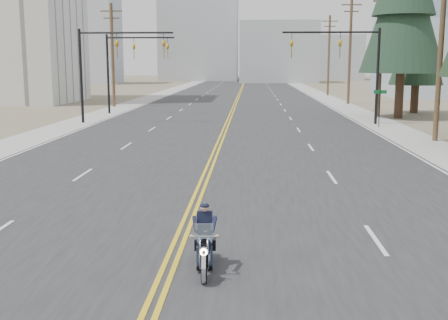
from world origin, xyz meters
TOP-DOWN VIEW (x-y plane):
  - ground_plane at (0.00, 0.00)m, footprint 400.00×400.00m
  - road at (0.00, 70.00)m, footprint 20.00×200.00m
  - sidewalk_left at (-11.50, 70.00)m, footprint 3.00×200.00m
  - sidewalk_right at (11.50, 70.00)m, footprint 3.00×200.00m
  - traffic_mast_left at (-8.98, 32.00)m, footprint 7.10×0.26m
  - traffic_mast_right at (8.98, 32.00)m, footprint 7.10×0.26m
  - traffic_mast_far at (-9.31, 40.00)m, footprint 6.10×0.26m
  - street_sign at (10.80, 30.00)m, footprint 0.90×0.06m
  - utility_pole_b at (12.50, 23.00)m, footprint 2.20×0.30m
  - utility_pole_c at (12.50, 38.00)m, footprint 2.20×0.30m
  - utility_pole_d at (12.50, 53.00)m, footprint 2.20×0.30m
  - utility_pole_e at (12.50, 70.00)m, footprint 2.20×0.30m
  - utility_pole_left at (-12.50, 48.00)m, footprint 2.20×0.30m
  - haze_bldg_a at (-35.00, 115.00)m, footprint 14.00×12.00m
  - haze_bldg_b at (8.00, 125.00)m, footprint 18.00×14.00m
  - haze_bldg_c at (40.00, 110.00)m, footprint 16.00×12.00m
  - haze_bldg_d at (-12.00, 140.00)m, footprint 20.00×15.00m
  - haze_bldg_e at (25.00, 150.00)m, footprint 14.00×14.00m
  - haze_bldg_f at (-50.00, 130.00)m, footprint 12.00×12.00m
  - motorcyclist at (0.81, 1.68)m, footprint 0.91×1.92m
  - conifer_far at (16.61, 41.99)m, footprint 4.78×4.78m

SIDE VIEW (x-z plane):
  - ground_plane at x=0.00m, z-range 0.00..0.00m
  - road at x=0.00m, z-range 0.00..0.01m
  - sidewalk_left at x=-11.50m, z-range 0.00..0.01m
  - sidewalk_right at x=11.50m, z-range 0.00..0.01m
  - motorcyclist at x=0.81m, z-range 0.00..1.46m
  - street_sign at x=10.80m, z-range 0.49..3.12m
  - traffic_mast_far at x=-9.31m, z-range 1.37..8.37m
  - traffic_mast_left at x=-8.98m, z-range 1.44..8.44m
  - traffic_mast_right at x=8.98m, z-range 1.44..8.44m
  - utility_pole_left at x=-12.50m, z-range 0.23..10.73m
  - utility_pole_c at x=12.50m, z-range 0.23..11.23m
  - utility_pole_e at x=12.50m, z-range 0.23..11.23m
  - utility_pole_b at x=12.50m, z-range 0.23..11.73m
  - utility_pole_d at x=12.50m, z-range 0.23..11.73m
  - haze_bldg_e at x=25.00m, z-range 0.00..12.00m
  - haze_bldg_b at x=8.00m, z-range 0.00..14.00m
  - conifer_far at x=16.61m, z-range 0.94..13.75m
  - haze_bldg_f at x=-50.00m, z-range 0.00..16.00m
  - haze_bldg_c at x=40.00m, z-range 0.00..18.00m
  - haze_bldg_a at x=-35.00m, z-range 0.00..22.00m
  - haze_bldg_d at x=-12.00m, z-range 0.00..26.00m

